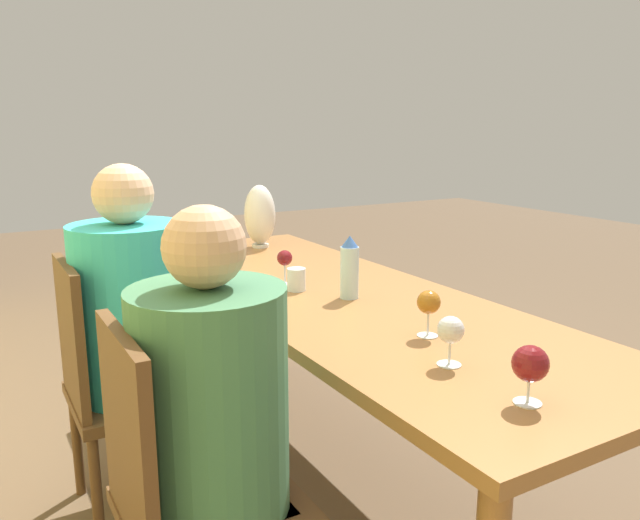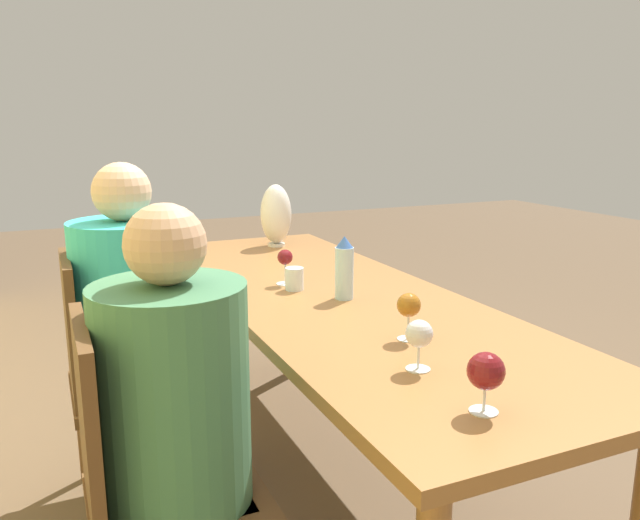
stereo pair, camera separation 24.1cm
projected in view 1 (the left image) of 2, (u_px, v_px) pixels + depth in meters
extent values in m
plane|color=brown|center=(337.00, 479.00, 2.49)|extent=(14.00, 14.00, 0.00)
cube|color=#936033|center=(338.00, 298.00, 2.32)|extent=(2.42, 0.82, 0.04)
cylinder|color=#936033|center=(281.00, 309.00, 3.50)|extent=(0.07, 0.07, 0.73)
cylinder|color=#936033|center=(172.00, 327.00, 3.20)|extent=(0.07, 0.07, 0.73)
cylinder|color=silver|center=(349.00, 273.00, 2.23)|extent=(0.07, 0.07, 0.19)
cone|color=#33599E|center=(350.00, 241.00, 2.21)|extent=(0.06, 0.06, 0.04)
cylinder|color=silver|center=(296.00, 279.00, 2.35)|extent=(0.07, 0.07, 0.09)
cylinder|color=silver|center=(260.00, 246.00, 3.18)|extent=(0.09, 0.09, 0.01)
ellipsoid|color=silver|center=(260.00, 215.00, 3.14)|extent=(0.16, 0.16, 0.30)
cylinder|color=silver|center=(527.00, 403.00, 1.41)|extent=(0.06, 0.06, 0.00)
cylinder|color=silver|center=(528.00, 390.00, 1.40)|extent=(0.01, 0.01, 0.06)
sphere|color=maroon|center=(530.00, 364.00, 1.39)|extent=(0.08, 0.08, 0.08)
cylinder|color=silver|center=(449.00, 364.00, 1.63)|extent=(0.06, 0.06, 0.00)
cylinder|color=silver|center=(450.00, 352.00, 1.62)|extent=(0.01, 0.01, 0.06)
sphere|color=silver|center=(451.00, 330.00, 1.61)|extent=(0.07, 0.07, 0.07)
cylinder|color=silver|center=(427.00, 336.00, 1.85)|extent=(0.06, 0.06, 0.00)
cylinder|color=silver|center=(428.00, 324.00, 1.84)|extent=(0.01, 0.01, 0.07)
sphere|color=#995B19|center=(429.00, 302.00, 1.83)|extent=(0.07, 0.07, 0.07)
cylinder|color=silver|center=(285.00, 285.00, 2.43)|extent=(0.07, 0.07, 0.00)
cylinder|color=silver|center=(285.00, 274.00, 2.43)|extent=(0.01, 0.01, 0.08)
sphere|color=maroon|center=(285.00, 258.00, 2.41)|extent=(0.06, 0.06, 0.06)
cube|color=brown|center=(215.00, 512.00, 1.57)|extent=(0.44, 0.44, 0.04)
cube|color=brown|center=(127.00, 435.00, 1.41)|extent=(0.40, 0.03, 0.49)
cube|color=brown|center=(137.00, 396.00, 2.23)|extent=(0.44, 0.44, 0.04)
cube|color=brown|center=(71.00, 335.00, 2.08)|extent=(0.40, 0.03, 0.49)
cylinder|color=brown|center=(208.00, 463.00, 2.21)|extent=(0.04, 0.04, 0.41)
cylinder|color=brown|center=(176.00, 420.00, 2.53)|extent=(0.04, 0.04, 0.41)
cylinder|color=brown|center=(97.00, 495.00, 2.03)|extent=(0.04, 0.04, 0.41)
cylinder|color=brown|center=(77.00, 444.00, 2.35)|extent=(0.04, 0.04, 0.41)
cylinder|color=#3D704C|center=(211.00, 401.00, 1.50)|extent=(0.38, 0.38, 0.56)
sphere|color=tan|center=(204.00, 247.00, 1.42)|extent=(0.19, 0.19, 0.19)
cube|color=#2D2D38|center=(159.00, 444.00, 2.31)|extent=(0.29, 0.21, 0.45)
cylinder|color=#33B7BC|center=(131.00, 310.00, 2.16)|extent=(0.39, 0.39, 0.60)
sphere|color=#D6A884|center=(123.00, 194.00, 2.08)|extent=(0.20, 0.20, 0.20)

